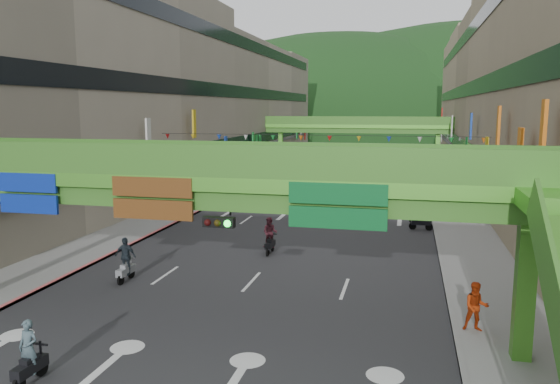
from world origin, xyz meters
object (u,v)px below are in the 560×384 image
scooter_rider_near (29,355)px  pedestrian_red (476,311)px  car_silver (288,172)px  car_yellow (397,158)px  overpass_near (223,199)px  scooter_rider_mid (270,235)px

scooter_rider_near → pedestrian_red: size_ratio=1.10×
car_silver → car_yellow: 24.26m
overpass_near → scooter_rider_near: 7.72m
scooter_rider_mid → overpass_near: bearing=-83.6°
scooter_rider_mid → pedestrian_red: (10.20, -9.22, -0.18)m
overpass_near → car_yellow: 67.52m
car_yellow → pedestrian_red: 64.74m
scooter_rider_mid → scooter_rider_near: bearing=-101.8°
scooter_rider_mid → car_silver: bearing=100.8°
car_silver → car_yellow: size_ratio=0.97×
overpass_near → car_silver: bearing=99.7°
overpass_near → car_silver: size_ratio=7.34×
scooter_rider_mid → pedestrian_red: 13.75m
overpass_near → scooter_rider_mid: overpass_near is taller
overpass_near → car_silver: (-7.93, 46.41, -4.58)m
overpass_near → car_silver: overpass_near is taller
overpass_near → scooter_rider_mid: (-1.34, 11.84, -4.10)m
car_silver → pedestrian_red: size_ratio=2.06×
car_silver → pedestrian_red: 46.90m
overpass_near → car_yellow: size_ratio=7.11×
scooter_rider_near → pedestrian_red: bearing=27.3°
car_silver → pedestrian_red: bearing=-65.8°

